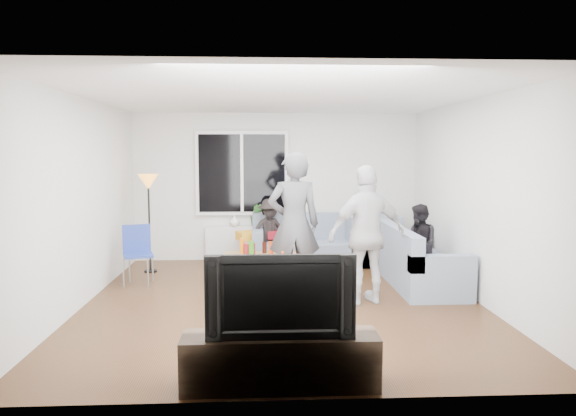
{
  "coord_description": "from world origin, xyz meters",
  "views": [
    {
      "loc": [
        -0.28,
        -6.71,
        1.92
      ],
      "look_at": [
        0.1,
        0.6,
        1.15
      ],
      "focal_mm": 33.3,
      "sensor_mm": 36.0,
      "label": 1
    }
  ],
  "objects": [
    {
      "name": "bottle_a",
      "position": [
        -0.56,
        1.23,
        0.51
      ],
      "size": [
        0.07,
        0.07,
        0.23
      ],
      "primitive_type": "cylinder",
      "color": "orange",
      "rests_on": "coffee_table"
    },
    {
      "name": "side_chair",
      "position": [
        -2.05,
        0.99,
        0.43
      ],
      "size": [
        0.5,
        0.5,
        0.86
      ],
      "primitive_type": null,
      "rotation": [
        0.0,
        0.0,
        0.31
      ],
      "color": "navy",
      "rests_on": "floor"
    },
    {
      "name": "potted_plant",
      "position": [
        -0.36,
        2.62,
        0.82
      ],
      "size": [
        0.24,
        0.2,
        0.39
      ],
      "primitive_type": "imported",
      "rotation": [
        0.0,
        0.0,
        -0.13
      ],
      "color": "#316A2A",
      "rests_on": "radiator"
    },
    {
      "name": "bottle_e",
      "position": [
        0.07,
        1.25,
        0.52
      ],
      "size": [
        0.07,
        0.07,
        0.24
      ],
      "primitive_type": "cylinder",
      "color": "black",
      "rests_on": "coffee_table"
    },
    {
      "name": "wall_right",
      "position": [
        2.52,
        0.0,
        1.3
      ],
      "size": [
        0.04,
        5.5,
        2.6
      ],
      "primitive_type": "cube",
      "color": "silver",
      "rests_on": "ground"
    },
    {
      "name": "window_glass",
      "position": [
        -0.6,
        2.65,
        1.55
      ],
      "size": [
        1.5,
        0.02,
        1.35
      ],
      "primitive_type": "cube",
      "color": "black",
      "rests_on": "window_frame"
    },
    {
      "name": "ceiling",
      "position": [
        0.0,
        0.0,
        2.62
      ],
      "size": [
        5.0,
        5.5,
        0.04
      ],
      "primitive_type": "cube",
      "color": "white",
      "rests_on": "ground"
    },
    {
      "name": "bottle_d",
      "position": [
        -0.13,
        1.0,
        0.51
      ],
      "size": [
        0.07,
        0.07,
        0.22
      ],
      "primitive_type": "cylinder",
      "color": "red",
      "rests_on": "coffee_table"
    },
    {
      "name": "spectator_right",
      "position": [
        2.02,
        0.82,
        0.58
      ],
      "size": [
        0.53,
        0.63,
        1.17
      ],
      "primitive_type": "imported",
      "rotation": [
        0.0,
        0.0,
        -1.4
      ],
      "color": "black",
      "rests_on": "floor"
    },
    {
      "name": "wall_front",
      "position": [
        0.0,
        -2.77,
        1.3
      ],
      "size": [
        5.0,
        0.04,
        2.6
      ],
      "primitive_type": "cube",
      "color": "silver",
      "rests_on": "ground"
    },
    {
      "name": "pitcher",
      "position": [
        -0.45,
        1.14,
        0.49
      ],
      "size": [
        0.17,
        0.17,
        0.17
      ],
      "primitive_type": "cylinder",
      "color": "maroon",
      "rests_on": "coffee_table"
    },
    {
      "name": "sofa_right_section",
      "position": [
        2.02,
        0.75,
        0.42
      ],
      "size": [
        2.0,
        0.85,
        0.85
      ],
      "primitive_type": null,
      "rotation": [
        0.0,
        0.0,
        1.57
      ],
      "color": "slate",
      "rests_on": "floor"
    },
    {
      "name": "bottle_c",
      "position": [
        -0.22,
        1.23,
        0.49
      ],
      "size": [
        0.07,
        0.07,
        0.17
      ],
      "primitive_type": "cylinder",
      "color": "black",
      "rests_on": "coffee_table"
    },
    {
      "name": "player_left",
      "position": [
        0.17,
        0.36,
        0.96
      ],
      "size": [
        0.73,
        0.5,
        1.91
      ],
      "primitive_type": "imported",
      "rotation": [
        0.0,
        0.0,
        3.21
      ],
      "color": "#49494E",
      "rests_on": "floor"
    },
    {
      "name": "coffee_table",
      "position": [
        -0.3,
        1.1,
        0.2
      ],
      "size": [
        1.18,
        0.75,
        0.4
      ],
      "primitive_type": "cube",
      "rotation": [
        0.0,
        0.0,
        -0.15
      ],
      "color": "#A88A51",
      "rests_on": "floor"
    },
    {
      "name": "radiator",
      "position": [
        -0.6,
        2.65,
        0.31
      ],
      "size": [
        1.3,
        0.12,
        0.62
      ],
      "primitive_type": "cube",
      "color": "silver",
      "rests_on": "floor"
    },
    {
      "name": "television",
      "position": [
        -0.12,
        -2.5,
        0.78
      ],
      "size": [
        1.19,
        0.16,
        0.68
      ],
      "primitive_type": "imported",
      "color": "black",
      "rests_on": "tv_console"
    },
    {
      "name": "player_right",
      "position": [
        1.07,
        -0.1,
        0.88
      ],
      "size": [
        1.1,
        0.67,
        1.76
      ],
      "primitive_type": "imported",
      "rotation": [
        0.0,
        0.0,
        3.39
      ],
      "color": "silver",
      "rests_on": "floor"
    },
    {
      "name": "tv_console",
      "position": [
        -0.12,
        -2.5,
        0.22
      ],
      "size": [
        1.6,
        0.4,
        0.44
      ],
      "primitive_type": "cube",
      "color": "#34271A",
      "rests_on": "floor"
    },
    {
      "name": "floor_lamp",
      "position": [
        -2.05,
        1.82,
        0.78
      ],
      "size": [
        0.32,
        0.32,
        1.56
      ],
      "primitive_type": null,
      "color": "orange",
      "rests_on": "floor"
    },
    {
      "name": "window_mullion",
      "position": [
        -0.6,
        2.64,
        1.55
      ],
      "size": [
        0.05,
        0.03,
        1.35
      ],
      "primitive_type": "cube",
      "color": "white",
      "rests_on": "window_frame"
    },
    {
      "name": "cushion_yellow",
      "position": [
        -0.47,
        2.25,
        0.51
      ],
      "size": [
        0.48,
        0.44,
        0.14
      ],
      "primitive_type": "cube",
      "rotation": [
        0.0,
        0.0,
        0.41
      ],
      "color": "gold",
      "rests_on": "sofa_back_section"
    },
    {
      "name": "wall_back",
      "position": [
        0.0,
        2.77,
        1.3
      ],
      "size": [
        5.0,
        0.04,
        2.6
      ],
      "primitive_type": "cube",
      "color": "silver",
      "rests_on": "ground"
    },
    {
      "name": "spectator_back",
      "position": [
        -0.12,
        2.3,
        0.57
      ],
      "size": [
        0.82,
        0.62,
        1.13
      ],
      "primitive_type": "imported",
      "rotation": [
        0.0,
        0.0,
        0.3
      ],
      "color": "black",
      "rests_on": "floor"
    },
    {
      "name": "floor",
      "position": [
        0.0,
        0.0,
        -0.02
      ],
      "size": [
        5.0,
        5.5,
        0.04
      ],
      "primitive_type": "cube",
      "color": "#56351C",
      "rests_on": "ground"
    },
    {
      "name": "vase",
      "position": [
        -0.74,
        2.62,
        0.71
      ],
      "size": [
        0.23,
        0.23,
        0.19
      ],
      "primitive_type": "imported",
      "rotation": [
        0.0,
        0.0,
        -0.29
      ],
      "color": "white",
      "rests_on": "radiator"
    },
    {
      "name": "wall_left",
      "position": [
        -2.52,
        0.0,
        1.3
      ],
      "size": [
        0.04,
        5.5,
        2.6
      ],
      "primitive_type": "cube",
      "color": "silver",
      "rests_on": "ground"
    },
    {
      "name": "cushion_red",
      "position": [
        0.05,
        2.33,
        0.51
      ],
      "size": [
        0.41,
        0.37,
        0.13
      ],
      "primitive_type": "cube",
      "rotation": [
        0.0,
        0.0,
        -0.2
      ],
      "color": "maroon",
      "rests_on": "sofa_back_section"
    },
    {
      "name": "sofa_corner",
      "position": [
        1.63,
        2.27,
        0.42
      ],
      "size": [
        0.85,
        0.85,
        0.85
      ],
      "primitive_type": "cube",
      "color": "slate",
      "rests_on": "floor"
    },
    {
      "name": "bottle_b",
      "position": [
        -0.42,
        1.0,
        0.51
      ],
      "size": [
        0.08,
        0.08,
        0.22
      ],
      "primitive_type": "cylinder",
      "color": "#338A19",
      "rests_on": "coffee_table"
    },
    {
      "name": "window_frame",
      "position": [
        -0.6,
        2.69,
        1.55
      ],
      "size": [
        1.62,
        0.06,
        1.47
      ],
      "primitive_type": "cube",
      "color": "white",
      "rests_on": "wall_back"
    },
    {
      "name": "sofa_back_section",
      "position": [
        0.73,
        2.27,
        0.42
      ],
      "size": [
        2.3,
        0.85,
        0.85
      ],
      "primitive_type": null,
      "color": "slate",
      "rests_on": "floor"
    }
  ]
}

